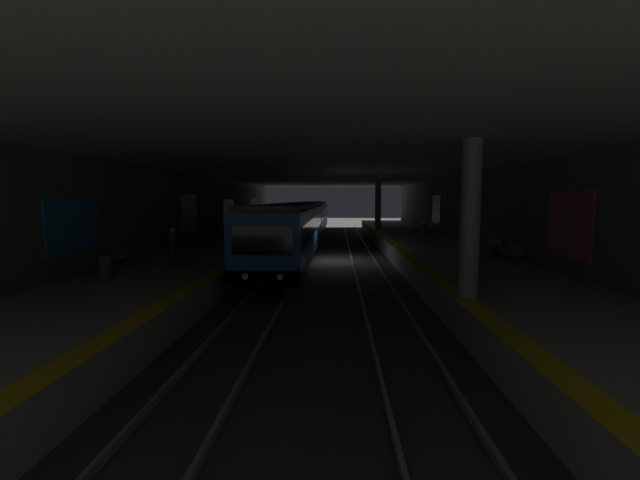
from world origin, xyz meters
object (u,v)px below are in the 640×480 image
at_px(bench_left_far, 430,226).
at_px(suitcase_rolling, 496,252).
at_px(pillar_far, 378,206).
at_px(person_standing_far, 237,228).
at_px(bench_right_near, 128,253).
at_px(pillar_near, 470,219).
at_px(metro_train, 305,221).
at_px(bench_right_mid, 227,228).
at_px(person_waiting_near, 173,245).
at_px(bench_left_near, 513,251).
at_px(trash_bin, 106,267).
at_px(bench_left_mid, 492,245).
at_px(person_walking_mid, 424,232).

distance_m(bench_left_far, suitcase_rolling, 15.41).
height_order(pillar_far, person_standing_far, pillar_far).
distance_m(pillar_far, bench_left_far, 5.30).
relative_size(bench_right_near, suitcase_rolling, 1.90).
bearing_deg(pillar_near, metro_train, 16.05).
distance_m(pillar_far, bench_right_mid, 14.00).
bearing_deg(bench_right_near, person_waiting_near, -99.61).
relative_size(pillar_near, bench_right_near, 2.68).
height_order(bench_left_far, suitcase_rolling, suitcase_rolling).
bearing_deg(person_waiting_near, bench_left_far, -38.71).
bearing_deg(bench_left_near, bench_right_near, 95.27).
relative_size(person_waiting_near, trash_bin, 1.98).
bearing_deg(bench_right_mid, bench_left_mid, -124.68).
height_order(pillar_far, trash_bin, pillar_far).
xyz_separation_m(metro_train, suitcase_rolling, (-14.64, -10.50, -0.68)).
bearing_deg(pillar_far, bench_left_mid, -166.16).
xyz_separation_m(bench_left_near, trash_bin, (-4.55, 16.33, -0.10)).
distance_m(pillar_near, person_waiting_near, 11.88).
height_order(metro_train, bench_left_near, metro_train).
xyz_separation_m(person_waiting_near, trash_bin, (-2.61, 1.42, -0.49)).
xyz_separation_m(pillar_near, pillar_far, (26.28, 0.00, 0.00)).
distance_m(pillar_near, suitcase_rolling, 9.24).
bearing_deg(pillar_far, suitcase_rolling, -167.71).
bearing_deg(person_waiting_near, bench_right_near, 80.39).
xyz_separation_m(pillar_far, bench_right_near, (-20.99, 12.88, -1.75)).
height_order(bench_left_mid, bench_left_far, same).
bearing_deg(bench_right_mid, bench_left_far, -81.88).
bearing_deg(trash_bin, bench_left_far, -37.60).
xyz_separation_m(person_standing_far, suitcase_rolling, (-7.57, -14.64, -0.62)).
height_order(bench_left_near, trash_bin, bench_left_near).
distance_m(pillar_far, trash_bin, 26.93).
relative_size(bench_left_mid, trash_bin, 2.00).
bearing_deg(person_standing_far, person_waiting_near, 179.76).
height_order(metro_train, suitcase_rolling, metro_train).
distance_m(bench_left_near, suitcase_rolling, 1.30).
relative_size(metro_train, person_standing_far, 23.71).
relative_size(bench_left_far, person_walking_mid, 1.10).
xyz_separation_m(bench_left_mid, suitcase_rolling, (-1.17, 0.23, -0.22)).
bearing_deg(bench_left_mid, bench_right_near, 103.18).
relative_size(metro_train, person_walking_mid, 25.95).
distance_m(metro_train, bench_right_near, 18.59).
bearing_deg(metro_train, bench_left_mid, -141.46).
relative_size(metro_train, bench_right_mid, 23.49).
height_order(bench_left_near, bench_left_far, same).
distance_m(pillar_near, bench_left_mid, 10.33).
height_order(person_standing_far, trash_bin, person_standing_far).
height_order(bench_left_far, person_walking_mid, person_walking_mid).
distance_m(pillar_far, bench_left_near, 19.94).
relative_size(bench_left_far, person_standing_far, 1.01).
distance_m(bench_left_far, person_standing_far, 16.81).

